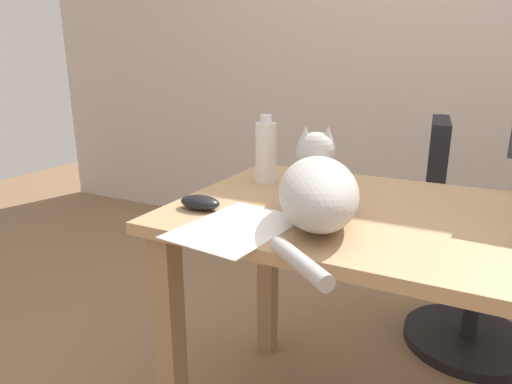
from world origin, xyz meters
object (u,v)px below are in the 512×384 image
water_bottle (266,152)px  computer_mouse (200,202)px  cat (318,187)px  office_chair (465,256)px

water_bottle → computer_mouse: bearing=-96.0°
cat → office_chair: bearing=68.2°
cat → water_bottle: (-0.26, 0.25, 0.02)m
cat → water_bottle: water_bottle is taller
computer_mouse → water_bottle: size_ratio=0.53×
computer_mouse → water_bottle: 0.32m
office_chair → cat: bearing=-111.8°
office_chair → water_bottle: bearing=-136.5°
computer_mouse → office_chair: bearing=54.7°
office_chair → computer_mouse: (-0.61, -0.86, 0.37)m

